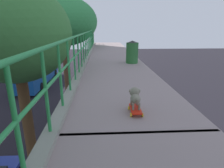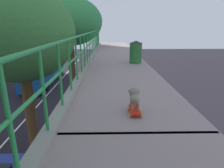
{
  "view_description": "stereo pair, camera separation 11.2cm",
  "coord_description": "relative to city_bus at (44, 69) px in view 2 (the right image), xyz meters",
  "views": [
    {
      "loc": [
        0.45,
        -1.76,
        7.07
      ],
      "look_at": [
        0.62,
        1.53,
        6.04
      ],
      "focal_mm": 29.63,
      "sensor_mm": 36.0,
      "label": 1
    },
    {
      "loc": [
        0.56,
        -1.76,
        7.07
      ],
      "look_at": [
        0.62,
        1.53,
        6.04
      ],
      "focal_mm": 29.63,
      "sensor_mm": 36.0,
      "label": 2
    }
  ],
  "objects": [
    {
      "name": "green_railing",
      "position": [
        7.54,
        -21.71,
        4.13
      ],
      "size": [
        0.2,
        29.85,
        1.18
      ],
      "color": "gray",
      "rests_on": "overpass_deck"
    },
    {
      "name": "city_bus",
      "position": [
        0.0,
        0.0,
        0.0
      ],
      "size": [
        2.66,
        10.62,
        3.22
      ],
      "color": "navy",
      "rests_on": "ground"
    },
    {
      "name": "roadside_tree_mid",
      "position": [
        5.44,
        -17.2,
        4.95
      ],
      "size": [
        3.63,
        3.63,
        8.45
      ],
      "color": "brown",
      "rests_on": "ground"
    },
    {
      "name": "roadside_tree_far",
      "position": [
        5.5,
        -9.36,
        5.52
      ],
      "size": [
        4.83,
        4.83,
        9.15
      ],
      "color": "brown",
      "rests_on": "ground"
    },
    {
      "name": "toy_skateboard",
      "position": [
        8.78,
        -20.65,
        3.91
      ],
      "size": [
        0.22,
        0.42,
        0.09
      ],
      "color": "red",
      "rests_on": "overpass_deck"
    },
    {
      "name": "small_dog",
      "position": [
        8.78,
        -20.57,
        4.12
      ],
      "size": [
        0.2,
        0.41,
        0.32
      ],
      "color": "gray",
      "rests_on": "toy_skateboard"
    },
    {
      "name": "litter_bin",
      "position": [
        9.42,
        -16.16,
        4.29
      ],
      "size": [
        0.49,
        0.49,
        0.88
      ],
      "color": "#2A6B32",
      "rests_on": "overpass_deck"
    }
  ]
}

